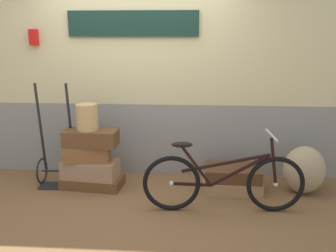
% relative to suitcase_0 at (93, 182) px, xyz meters
% --- Properties ---
extents(ground, '(9.78, 5.20, 0.06)m').
position_rel_suitcase_0_xyz_m(ground, '(0.52, -0.25, -0.09)').
color(ground, brown).
extents(station_building, '(7.78, 0.74, 2.78)m').
position_rel_suitcase_0_xyz_m(station_building, '(0.53, 0.60, 1.33)').
color(station_building, gray).
rests_on(station_building, ground).
extents(suitcase_0, '(0.76, 0.45, 0.13)m').
position_rel_suitcase_0_xyz_m(suitcase_0, '(0.00, 0.00, 0.00)').
color(suitcase_0, brown).
rests_on(suitcase_0, ground).
extents(suitcase_1, '(0.69, 0.39, 0.22)m').
position_rel_suitcase_0_xyz_m(suitcase_1, '(-0.02, -0.02, 0.17)').
color(suitcase_1, '#937051').
rests_on(suitcase_1, suitcase_0).
extents(suitcase_2, '(0.56, 0.33, 0.19)m').
position_rel_suitcase_0_xyz_m(suitcase_2, '(-0.04, -0.02, 0.38)').
color(suitcase_2, brown).
rests_on(suitcase_2, suitcase_1).
extents(suitcase_3, '(0.64, 0.32, 0.19)m').
position_rel_suitcase_0_xyz_m(suitcase_3, '(0.01, -0.03, 0.57)').
color(suitcase_3, brown).
rests_on(suitcase_3, suitcase_2).
extents(suitcase_4, '(0.71, 0.50, 0.16)m').
position_rel_suitcase_0_xyz_m(suitcase_4, '(1.69, 0.00, 0.01)').
color(suitcase_4, '#9E754C').
rests_on(suitcase_4, ground).
extents(suitcase_5, '(0.65, 0.44, 0.15)m').
position_rel_suitcase_0_xyz_m(suitcase_5, '(1.70, -0.00, 0.17)').
color(suitcase_5, '#4C2D19').
rests_on(suitcase_5, suitcase_4).
extents(wicker_basket, '(0.25, 0.25, 0.31)m').
position_rel_suitcase_0_xyz_m(wicker_basket, '(-0.02, -0.02, 0.82)').
color(wicker_basket, tan).
rests_on(wicker_basket, suitcase_3).
extents(luggage_trolley, '(0.46, 0.38, 1.27)m').
position_rel_suitcase_0_xyz_m(luggage_trolley, '(-0.45, 0.06, 0.21)').
color(luggage_trolley, black).
rests_on(luggage_trolley, ground).
extents(burlap_sack, '(0.48, 0.41, 0.57)m').
position_rel_suitcase_0_xyz_m(burlap_sack, '(2.53, 0.01, 0.22)').
color(burlap_sack, '#9E8966').
rests_on(burlap_sack, ground).
extents(bicycle, '(1.70, 0.46, 0.85)m').
position_rel_suitcase_0_xyz_m(bicycle, '(1.54, -0.53, 0.27)').
color(bicycle, black).
rests_on(bicycle, ground).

